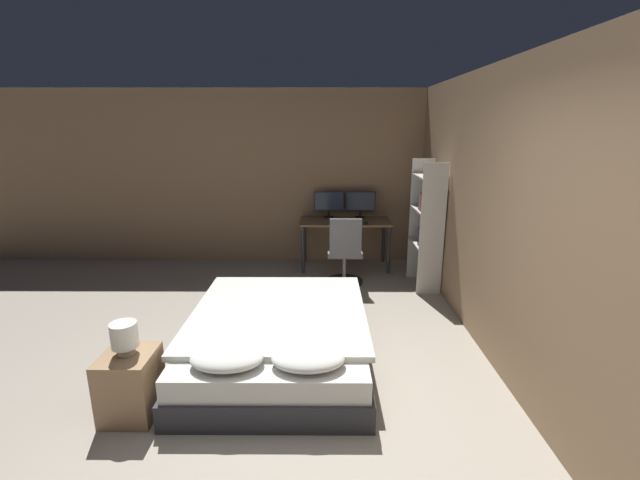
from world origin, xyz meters
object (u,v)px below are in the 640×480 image
object	(u,v)px
desk	(345,226)
office_chair	(345,257)
bedside_lamp	(124,336)
monitor_right	(360,203)
keyboard	(346,223)
nightstand	(131,384)
monitor_left	(329,203)
bed	(279,337)
bookshelf	(428,219)
computer_mouse	(366,223)

from	to	relation	value
desk	office_chair	world-z (taller)	office_chair
bedside_lamp	monitor_right	xyz separation A→B (m)	(2.05, 3.78, 0.32)
keyboard	nightstand	bearing A→B (deg)	-118.47
monitor_left	keyboard	world-z (taller)	monitor_left
bed	bedside_lamp	bearing A→B (deg)	-142.72
desk	keyboard	bearing A→B (deg)	-90.00
desk	bookshelf	size ratio (longest dim) A/B	0.80
desk	bookshelf	distance (m)	1.37
office_chair	desk	bearing A→B (deg)	86.81
monitor_left	computer_mouse	distance (m)	0.75
bed	office_chair	world-z (taller)	office_chair
bed	computer_mouse	world-z (taller)	computer_mouse
computer_mouse	bookshelf	size ratio (longest dim) A/B	0.04
bedside_lamp	bookshelf	size ratio (longest dim) A/B	0.15
monitor_left	keyboard	bearing A→B (deg)	-62.08
office_chair	bookshelf	size ratio (longest dim) A/B	0.57
monitor_right	office_chair	distance (m)	1.18
computer_mouse	monitor_right	bearing A→B (deg)	95.67
monitor_left	office_chair	size ratio (longest dim) A/B	0.48
keyboard	bookshelf	size ratio (longest dim) A/B	0.24
desk	monitor_right	size ratio (longest dim) A/B	2.96
bedside_lamp	nightstand	bearing A→B (deg)	0.00
nightstand	bookshelf	bearing A→B (deg)	43.58
office_chair	nightstand	bearing A→B (deg)	-122.11
bedside_lamp	computer_mouse	size ratio (longest dim) A/B	3.59
nightstand	keyboard	size ratio (longest dim) A/B	1.24
bed	computer_mouse	bearing A→B (deg)	67.38
keyboard	monitor_left	bearing A→B (deg)	117.92
bed	monitor_right	xyz separation A→B (m)	(1.01, 2.99, 0.75)
computer_mouse	office_chair	size ratio (longest dim) A/B	0.07
nightstand	monitor_right	world-z (taller)	monitor_right
keyboard	desk	bearing A→B (deg)	90.00
computer_mouse	bookshelf	distance (m)	0.99
office_chair	bookshelf	distance (m)	1.22
bedside_lamp	keyboard	size ratio (longest dim) A/B	0.62
bedside_lamp	monitor_right	world-z (taller)	monitor_right
monitor_right	computer_mouse	bearing A→B (deg)	-84.33
monitor_left	keyboard	xyz separation A→B (m)	(0.25, -0.47, -0.22)
bed	monitor_left	distance (m)	3.13
bed	monitor_left	xyz separation A→B (m)	(0.51, 2.99, 0.75)
computer_mouse	monitor_left	bearing A→B (deg)	139.21
nightstand	keyboard	world-z (taller)	keyboard
bedside_lamp	keyboard	distance (m)	3.77
desk	computer_mouse	size ratio (longest dim) A/B	19.66
nightstand	bookshelf	world-z (taller)	bookshelf
desk	monitor_right	xyz separation A→B (m)	(0.25, 0.24, 0.33)
desk	computer_mouse	world-z (taller)	computer_mouse
monitor_right	computer_mouse	distance (m)	0.52
monitor_right	computer_mouse	xyz separation A→B (m)	(0.05, -0.47, -0.22)
bed	computer_mouse	distance (m)	2.79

